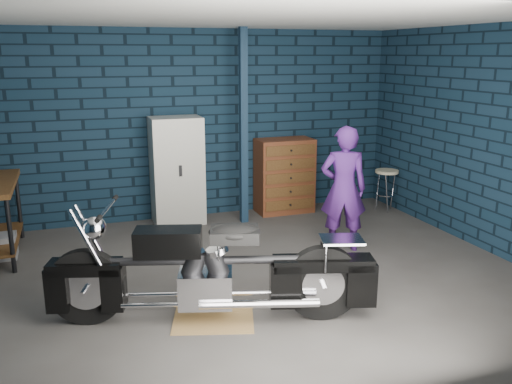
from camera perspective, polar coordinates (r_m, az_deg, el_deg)
ground at (r=5.93m, az=-0.54°, el=-9.01°), size 6.00×6.00×0.00m
room_walls at (r=5.99m, az=-2.29°, el=10.05°), size 6.02×5.01×2.71m
support_post at (r=7.54m, az=-1.32°, el=6.72°), size 0.10×0.10×2.70m
drip_mat at (r=5.08m, az=-4.50°, el=-13.24°), size 0.85×0.73×0.01m
motorcycle at (r=4.85m, az=-4.63°, el=-7.54°), size 2.58×1.36×1.10m
person at (r=6.63m, az=9.19°, el=0.34°), size 0.66×0.55×1.53m
locker at (r=7.69m, az=-8.30°, el=2.22°), size 0.70×0.50×1.51m
tool_chest at (r=8.18m, az=3.04°, el=1.70°), size 0.84×0.47×1.12m
shop_stool at (r=8.53m, az=13.50°, el=0.16°), size 0.37×0.37×0.64m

